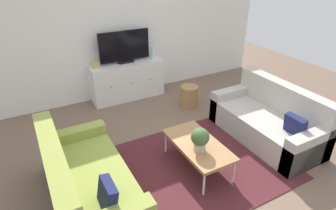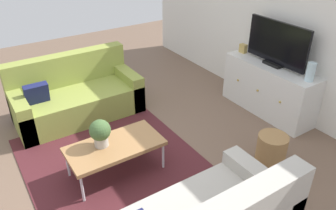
% 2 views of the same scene
% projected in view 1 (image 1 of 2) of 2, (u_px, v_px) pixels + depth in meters
% --- Properties ---
extents(ground_plane, '(10.00, 10.00, 0.00)m').
position_uv_depth(ground_plane, '(187.00, 160.00, 3.98)').
color(ground_plane, brown).
extents(wall_back, '(6.40, 0.12, 2.70)m').
position_uv_depth(wall_back, '(117.00, 27.00, 5.33)').
color(wall_back, silver).
rests_on(wall_back, ground_plane).
extents(area_rug, '(2.50, 1.90, 0.01)m').
position_uv_depth(area_rug, '(192.00, 166.00, 3.87)').
color(area_rug, '#4C1E23').
rests_on(area_rug, ground_plane).
extents(couch_left_side, '(0.84, 1.72, 0.85)m').
position_uv_depth(couch_left_side, '(83.00, 185.00, 3.17)').
color(couch_left_side, olive).
rests_on(couch_left_side, ground_plane).
extents(couch_right_side, '(0.84, 1.72, 0.85)m').
position_uv_depth(couch_right_side, '(270.00, 121.00, 4.38)').
color(couch_right_side, '#B2ADA3').
rests_on(couch_right_side, ground_plane).
extents(coffee_table, '(0.53, 1.03, 0.38)m').
position_uv_depth(coffee_table, '(198.00, 145.00, 3.70)').
color(coffee_table, '#A37547').
rests_on(coffee_table, ground_plane).
extents(potted_plant, '(0.23, 0.23, 0.31)m').
position_uv_depth(potted_plant, '(200.00, 138.00, 3.49)').
color(potted_plant, '#B7B2A8').
rests_on(potted_plant, coffee_table).
extents(tv_console, '(1.41, 0.47, 0.73)m').
position_uv_depth(tv_console, '(127.00, 80.00, 5.58)').
color(tv_console, silver).
rests_on(tv_console, ground_plane).
extents(flat_screen_tv, '(0.97, 0.16, 0.61)m').
position_uv_depth(flat_screen_tv, '(124.00, 47.00, 5.28)').
color(flat_screen_tv, black).
rests_on(flat_screen_tv, tv_console).
extents(glass_vase, '(0.11, 0.11, 0.24)m').
position_uv_depth(glass_vase, '(153.00, 52.00, 5.60)').
color(glass_vase, silver).
rests_on(glass_vase, tv_console).
extents(mantel_clock, '(0.11, 0.07, 0.13)m').
position_uv_depth(mantel_clock, '(95.00, 64.00, 5.13)').
color(mantel_clock, tan).
rests_on(mantel_clock, tv_console).
extents(wicker_basket, '(0.34, 0.34, 0.40)m').
position_uv_depth(wicker_basket, '(189.00, 96.00, 5.33)').
color(wicker_basket, '#9E7547').
rests_on(wicker_basket, ground_plane).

